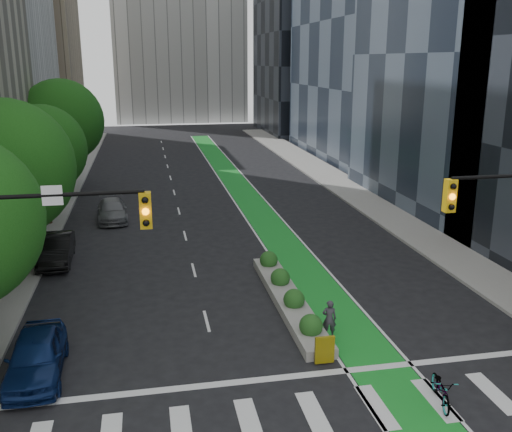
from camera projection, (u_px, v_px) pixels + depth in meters
name	position (u px, v px, depth m)	size (l,w,h in m)	color
ground	(305.00, 396.00, 18.19)	(160.00, 160.00, 0.00)	black
sidewalk_left	(44.00, 213.00, 39.65)	(3.60, 90.00, 0.15)	gray
sidewalk_right	(364.00, 198.00, 44.02)	(3.60, 90.00, 0.15)	gray
bike_lane_paint	(241.00, 190.00, 47.14)	(2.20, 70.00, 0.01)	#198E29
building_tan_far	(18.00, 39.00, 73.51)	(14.00, 16.00, 26.00)	tan
building_dark_end	(312.00, 34.00, 82.54)	(14.00, 18.00, 28.00)	black
tree_mid	(4.00, 169.00, 26.04)	(6.40, 6.40, 8.78)	black
tree_midfar	(42.00, 149.00, 35.67)	(5.60, 5.60, 7.76)	black
tree_far	(62.00, 121.00, 44.93)	(6.60, 6.60, 9.00)	black
signal_left	(1.00, 269.00, 15.76)	(6.14, 0.51, 7.20)	black
median_planter	(288.00, 296.00, 24.97)	(1.20, 10.26, 1.10)	gray
bicycle	(441.00, 389.00, 17.71)	(0.66, 1.89, 0.99)	gray
cyclist	(329.00, 319.00, 21.90)	(0.55, 0.36, 1.52)	#37313B
parked_car_left_near	(36.00, 356.00, 19.15)	(1.79, 4.45, 1.52)	#0D1F50
parked_car_left_mid	(56.00, 249.00, 29.97)	(1.59, 4.56, 1.50)	black
parked_car_left_far	(112.00, 210.00, 38.03)	(1.87, 4.61, 1.34)	#57595C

